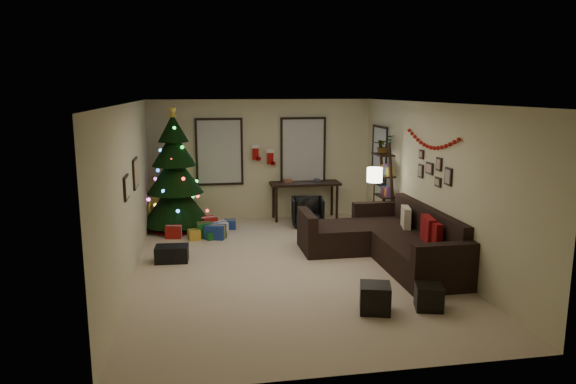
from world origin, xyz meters
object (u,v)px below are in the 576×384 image
at_px(sofa, 389,242).
at_px(desk_chair, 308,212).
at_px(desk, 305,187).
at_px(bookshelf, 386,190).
at_px(christmas_tree, 175,178).

xyz_separation_m(sofa, desk_chair, (-0.92, 2.46, 0.01)).
bearing_deg(desk, bookshelf, -49.25).
height_order(christmas_tree, sofa, christmas_tree).
distance_m(christmas_tree, sofa, 4.66).
distance_m(christmas_tree, desk_chair, 2.90).
relative_size(desk, bookshelf, 0.83).
relative_size(desk_chair, bookshelf, 0.33).
bearing_deg(desk_chair, bookshelf, -24.94).
bearing_deg(christmas_tree, sofa, -36.12).
xyz_separation_m(desk, desk_chair, (-0.07, -0.65, -0.43)).
height_order(sofa, desk_chair, sofa).
bearing_deg(desk_chair, sofa, -61.60).
distance_m(desk, desk_chair, 0.78).
xyz_separation_m(desk, bookshelf, (1.35, -1.57, 0.17)).
relative_size(desk, desk_chair, 2.48).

